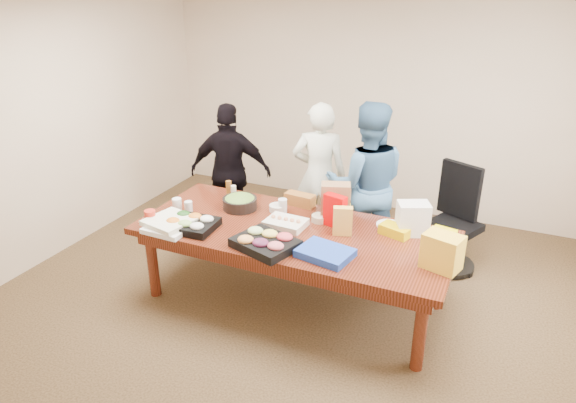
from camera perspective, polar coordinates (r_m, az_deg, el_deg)
The scene contains 35 objects.
floor at distance 5.05m, azimuth 0.58°, elevation -10.81°, with size 5.50×5.00×0.02m, color #47301E.
wall_back at distance 6.70m, azimuth 9.42°, elevation 10.44°, with size 5.50×0.04×2.70m, color beige.
wall_front at distance 2.60m, azimuth -22.81°, elevation -13.72°, with size 5.50×0.04×2.70m, color beige.
wall_left at distance 6.02m, azimuth -24.27°, elevation 7.18°, with size 0.04×5.00×2.70m, color beige.
conference_table at distance 4.84m, azimuth 0.60°, elevation -7.05°, with size 2.80×1.20×0.75m, color #4C1C0F.
office_chair at distance 5.56m, azimuth 17.60°, elevation -2.23°, with size 0.53×0.53×1.05m, color black.
person_center at distance 5.74m, azimuth 3.42°, elevation 2.85°, with size 0.59×0.39×1.63m, color white.
person_right at distance 5.39m, azimuth 8.50°, elevation 1.79°, with size 0.84×0.65×1.73m, color #385F87.
person_left at distance 5.96m, azimuth -6.27°, elevation 3.23°, with size 0.92×0.38×1.56m, color black.
veggie_tray at distance 4.75m, azimuth -10.60°, elevation -2.50°, with size 0.45×0.36×0.07m, color black.
fruit_tray at distance 4.35m, azimuth -2.48°, elevation -4.60°, with size 0.50×0.39×0.08m, color black.
sheet_cake at distance 4.71m, azimuth -0.25°, elevation -2.39°, with size 0.35×0.27×0.06m, color silver.
salad_bowl at distance 5.07m, azimuth -5.27°, elevation -0.19°, with size 0.33×0.33×0.11m, color black.
chip_bag_blue at distance 4.23m, azimuth 4.08°, elevation -5.63°, with size 0.42×0.31×0.06m, color #1D3FAE.
chip_bag_red at distance 4.68m, azimuth 5.14°, elevation -1.02°, with size 0.21×0.08×0.30m, color #D60001.
chip_bag_yellow at distance 4.32m, azimuth 16.57°, elevation -4.44°, with size 0.18×0.07×0.27m, color #DFC700.
chip_bag_orange at distance 4.55m, azimuth 5.98°, elevation -2.13°, with size 0.17×0.07×0.26m, color gold.
mayo_jar at distance 4.97m, azimuth -0.59°, elevation -0.45°, with size 0.08×0.08×0.13m, color silver.
mustard_bottle at distance 4.83m, azimuth 6.46°, elevation -1.12°, with size 0.06×0.06×0.17m, color yellow.
dressing_bottle at distance 5.32m, azimuth -6.47°, elevation 1.33°, with size 0.06×0.06×0.18m, color brown.
ranch_bottle at distance 5.25m, azimuth -5.94°, elevation 0.91°, with size 0.05×0.05×0.16m, color beige.
banana_bunch at distance 4.64m, azimuth 11.63°, elevation -3.11°, with size 0.26×0.15×0.09m, color #D1AD02.
bread_loaf at distance 5.13m, azimuth 1.31°, elevation 0.22°, with size 0.29×0.13×0.12m, color brown.
kraft_bag at distance 4.82m, azimuth 5.18°, elevation 0.01°, with size 0.26×0.15×0.35m, color #89613F.
red_cup at distance 4.90m, azimuth -14.78°, elevation -1.67°, with size 0.10×0.10×0.13m, color red.
clear_cup_a at distance 5.12m, azimuth -11.99°, elevation -0.32°, with size 0.09×0.09×0.12m, color white.
clear_cup_b at distance 5.07m, azimuth -10.79°, elevation -0.56°, with size 0.08×0.08×0.11m, color white.
pizza_box_lower at distance 4.78m, azimuth -12.69°, elevation -2.71°, with size 0.38×0.38×0.04m, color white.
pizza_box_upper at distance 4.78m, azimuth -12.72°, elevation -2.09°, with size 0.38×0.38×0.04m, color white.
plate_a at distance 4.81m, azimuth 13.02°, elevation -2.73°, with size 0.24×0.24×0.01m, color white.
plate_b at distance 4.82m, azimuth 10.95°, elevation -2.52°, with size 0.23×0.23×0.01m, color white.
dip_bowl_a at distance 4.81m, azimuth 3.48°, elevation -1.84°, with size 0.15×0.15×0.06m, color beige.
dip_bowl_b at distance 5.00m, azimuth -1.14°, elevation -0.72°, with size 0.16×0.16×0.06m, color silver.
grocery_bag_white at distance 4.66m, azimuth 13.46°, elevation -1.81°, with size 0.27×0.19×0.29m, color white.
grocery_bag_yellow at distance 4.18m, azimuth 16.46°, elevation -5.28°, with size 0.28×0.20×0.28m, color yellow.
Camera 1 is at (1.67, -3.81, 2.85)m, focal length 32.61 mm.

